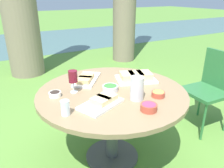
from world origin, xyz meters
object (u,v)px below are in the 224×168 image
at_px(chair_near_right, 211,84).
at_px(wine_glass, 73,77).
at_px(water_pitcher, 137,88).
at_px(dining_table, 112,101).

height_order(chair_near_right, wine_glass, wine_glass).
bearing_deg(wine_glass, chair_near_right, -7.45).
xyz_separation_m(chair_near_right, water_pitcher, (-1.16, -0.17, 0.27)).
height_order(dining_table, water_pitcher, water_pitcher).
bearing_deg(water_pitcher, dining_table, 108.77).
relative_size(dining_table, wine_glass, 6.63).
relative_size(chair_near_right, water_pitcher, 4.75).
bearing_deg(dining_table, chair_near_right, -3.36).
xyz_separation_m(dining_table, wine_glass, (-0.29, 0.13, 0.24)).
height_order(dining_table, chair_near_right, chair_near_right).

